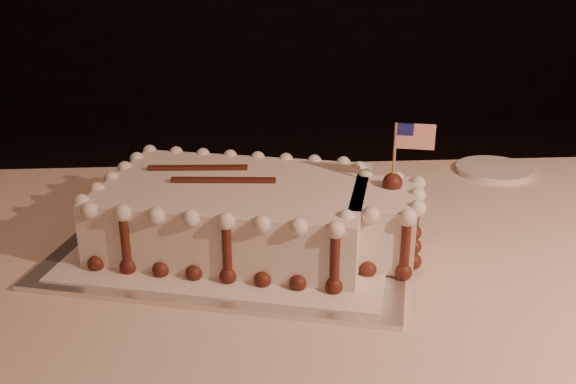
{
  "coord_description": "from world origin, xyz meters",
  "views": [
    {
      "loc": [
        -0.36,
        -0.3,
        1.2
      ],
      "look_at": [
        -0.3,
        0.61,
        0.84
      ],
      "focal_mm": 40.0,
      "sensor_mm": 36.0,
      "label": 1
    }
  ],
  "objects": [
    {
      "name": "cake_board",
      "position": [
        -0.38,
        0.61,
        0.75
      ],
      "size": [
        0.61,
        0.51,
        0.01
      ],
      "primitive_type": "cube",
      "rotation": [
        0.0,
        0.0,
        -0.25
      ],
      "color": "silver",
      "rests_on": "banquet_table"
    },
    {
      "name": "doily",
      "position": [
        -0.38,
        0.61,
        0.76
      ],
      "size": [
        0.54,
        0.46,
        0.0
      ],
      "primitive_type": "cube",
      "rotation": [
        0.0,
        0.0,
        -0.25
      ],
      "color": "silver",
      "rests_on": "cake_board"
    },
    {
      "name": "sheet_cake",
      "position": [
        -0.36,
        0.61,
        0.81
      ],
      "size": [
        0.52,
        0.37,
        0.2
      ],
      "color": "silver",
      "rests_on": "doily"
    },
    {
      "name": "side_plate",
      "position": [
        0.14,
        0.91,
        0.76
      ],
      "size": [
        0.15,
        0.15,
        0.01
      ],
      "primitive_type": "cylinder",
      "color": "silver",
      "rests_on": "banquet_table"
    }
  ]
}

